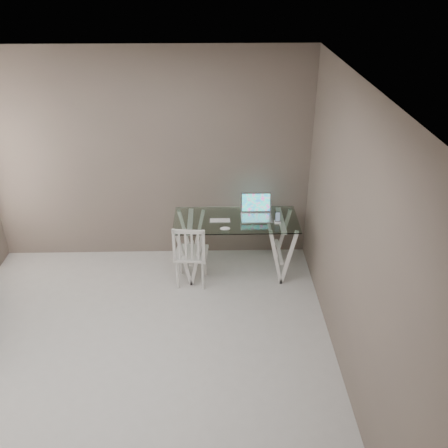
{
  "coord_description": "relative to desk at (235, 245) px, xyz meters",
  "views": [
    {
      "loc": [
        0.78,
        -3.56,
        3.59
      ],
      "look_at": [
        0.9,
        1.45,
        0.85
      ],
      "focal_mm": 40.0,
      "sensor_mm": 36.0,
      "label": 1
    }
  ],
  "objects": [
    {
      "name": "phone_dock",
      "position": [
        0.49,
        -0.09,
        0.4
      ],
      "size": [
        0.08,
        0.08,
        0.14
      ],
      "color": "white",
      "rests_on": "desk"
    },
    {
      "name": "desk",
      "position": [
        0.0,
        0.0,
        0.0
      ],
      "size": [
        1.5,
        0.7,
        0.75
      ],
      "color": "silver",
      "rests_on": "ground"
    },
    {
      "name": "keyboard",
      "position": [
        -0.19,
        -0.03,
        0.37
      ],
      "size": [
        0.26,
        0.11,
        0.01
      ],
      "primitive_type": "cube",
      "color": "silver",
      "rests_on": "desk"
    },
    {
      "name": "chair",
      "position": [
        -0.55,
        -0.28,
        0.07
      ],
      "size": [
        0.41,
        0.41,
        0.83
      ],
      "rotation": [
        0.0,
        0.0,
        -0.1
      ],
      "color": "silver",
      "rests_on": "ground"
    },
    {
      "name": "mouse",
      "position": [
        -0.14,
        -0.26,
        0.38
      ],
      "size": [
        0.12,
        0.07,
        0.04
      ],
      "primitive_type": "ellipsoid",
      "color": "silver",
      "rests_on": "desk"
    },
    {
      "name": "laptop",
      "position": [
        0.26,
        0.09,
        0.43
      ],
      "size": [
        0.38,
        0.32,
        0.26
      ],
      "color": "#BAB9BE",
      "rests_on": "desk"
    },
    {
      "name": "room",
      "position": [
        -1.11,
        -1.73,
        1.33
      ],
      "size": [
        4.5,
        4.52,
        2.71
      ],
      "color": "#B1AEA9",
      "rests_on": "ground"
    }
  ]
}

